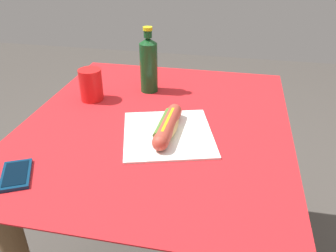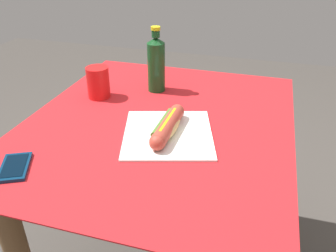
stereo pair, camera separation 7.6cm
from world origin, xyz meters
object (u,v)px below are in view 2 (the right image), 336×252
(soda_bottle, at_px, (156,63))
(cell_phone, at_px, (15,167))
(hot_dog, at_px, (168,126))
(drinking_cup, at_px, (98,82))

(soda_bottle, bearing_deg, cell_phone, 161.38)
(hot_dog, distance_m, drinking_cup, 0.38)
(cell_phone, relative_size, drinking_cup, 1.21)
(soda_bottle, distance_m, drinking_cup, 0.23)
(hot_dog, xyz_separation_m, drinking_cup, (0.19, 0.32, 0.03))
(hot_dog, height_order, cell_phone, hot_dog)
(drinking_cup, bearing_deg, cell_phone, 178.38)
(hot_dog, relative_size, soda_bottle, 1.00)
(hot_dog, height_order, drinking_cup, drinking_cup)
(cell_phone, xyz_separation_m, soda_bottle, (0.59, -0.20, 0.10))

